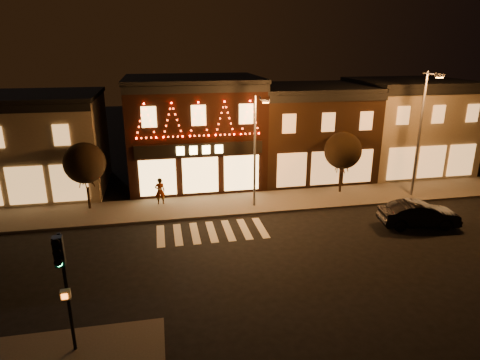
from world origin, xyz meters
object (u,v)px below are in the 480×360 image
object	(u,v)px
traffic_signal_near	(63,272)
dark_sedan	(419,214)
streetlamp_mid	(256,144)
pedestrian	(160,191)

from	to	relation	value
traffic_signal_near	dark_sedan	xyz separation A→B (m)	(18.68, 7.70, -2.61)
streetlamp_mid	dark_sedan	world-z (taller)	streetlamp_mid
dark_sedan	pedestrian	distance (m)	16.73
pedestrian	streetlamp_mid	bearing A→B (deg)	157.96
dark_sedan	traffic_signal_near	bearing A→B (deg)	120.50
streetlamp_mid	pedestrian	world-z (taller)	streetlamp_mid
streetlamp_mid	dark_sedan	size ratio (longest dim) A/B	1.57
streetlamp_mid	pedestrian	distance (m)	7.39
pedestrian	traffic_signal_near	bearing A→B (deg)	70.46
dark_sedan	pedestrian	xyz separation A→B (m)	(-15.40, 6.54, 0.30)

